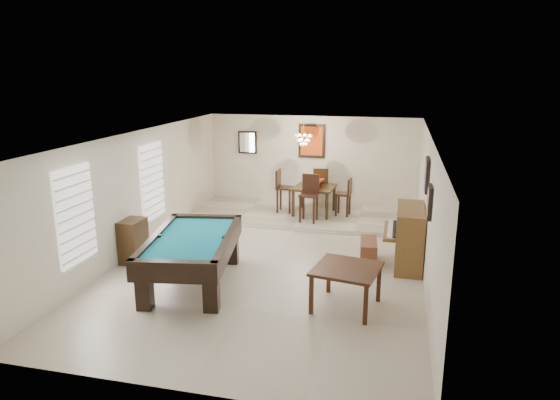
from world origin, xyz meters
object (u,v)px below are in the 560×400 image
at_px(square_table, 346,287).
at_px(upright_piano, 402,236).
at_px(apothecary_chest, 133,241).
at_px(dining_chair_south, 309,199).
at_px(pool_table, 193,261).
at_px(dining_table, 314,198).
at_px(dining_chair_north, 321,187).
at_px(piano_bench, 368,251).
at_px(chandelier, 303,136).
at_px(dining_chair_west, 285,191).
at_px(dining_chair_east, 343,197).
at_px(flower_vase, 314,178).

bearing_deg(square_table, upright_piano, 67.67).
distance_m(apothecary_chest, dining_chair_south, 4.47).
distance_m(pool_table, dining_table, 4.96).
bearing_deg(dining_chair_north, piano_bench, 105.50).
distance_m(piano_bench, chandelier, 3.95).
distance_m(dining_chair_south, dining_chair_west, 1.06).
distance_m(piano_bench, dining_chair_south, 2.76).
bearing_deg(dining_chair_north, upright_piano, 113.67).
bearing_deg(dining_chair_north, apothecary_chest, 49.30).
bearing_deg(square_table, pool_table, 173.73).
height_order(square_table, dining_chair_east, dining_chair_east).
distance_m(apothecary_chest, dining_chair_north, 5.72).
bearing_deg(dining_chair_south, dining_table, 92.77).
xyz_separation_m(flower_vase, dining_chair_north, (0.05, 0.79, -0.42)).
height_order(flower_vase, chandelier, chandelier).
bearing_deg(square_table, dining_chair_east, 97.10).
relative_size(upright_piano, apothecary_chest, 1.61).
distance_m(upright_piano, flower_vase, 3.72).
relative_size(piano_bench, dining_chair_south, 0.71).
xyz_separation_m(pool_table, dining_table, (1.45, 4.74, 0.10)).
bearing_deg(flower_vase, dining_chair_north, 86.37).
bearing_deg(flower_vase, dining_chair_south, -90.71).
relative_size(pool_table, dining_chair_east, 2.70).
bearing_deg(dining_chair_east, chandelier, -78.99).
bearing_deg(dining_table, flower_vase, 0.00).
bearing_deg(pool_table, chandelier, 66.27).
relative_size(dining_chair_west, chandelier, 1.91).
bearing_deg(apothecary_chest, dining_chair_west, 60.10).
xyz_separation_m(piano_bench, dining_chair_east, (-0.86, 2.93, 0.38)).
height_order(apothecary_chest, dining_chair_south, dining_chair_south).
relative_size(square_table, dining_chair_south, 0.86).
distance_m(square_table, upright_piano, 2.34).
relative_size(flower_vase, dining_chair_east, 0.23).
height_order(upright_piano, flower_vase, flower_vase).
xyz_separation_m(apothecary_chest, dining_chair_north, (3.12, 4.79, 0.23)).
distance_m(dining_chair_north, chandelier, 1.79).
distance_m(square_table, chandelier, 5.56).
bearing_deg(flower_vase, square_table, -74.49).
height_order(piano_bench, dining_chair_west, dining_chair_west).
bearing_deg(piano_bench, flower_vase, 119.17).
bearing_deg(apothecary_chest, dining_table, 52.50).
bearing_deg(dining_chair_west, upright_piano, -131.20).
height_order(upright_piano, dining_chair_north, dining_chair_north).
xyz_separation_m(pool_table, upright_piano, (3.74, 1.84, 0.16)).
distance_m(square_table, dining_chair_west, 5.49).
bearing_deg(square_table, flower_vase, 105.51).
distance_m(upright_piano, piano_bench, 0.75).
bearing_deg(chandelier, piano_bench, -55.87).
bearing_deg(dining_table, square_table, -74.49).
relative_size(upright_piano, dining_chair_south, 1.22).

